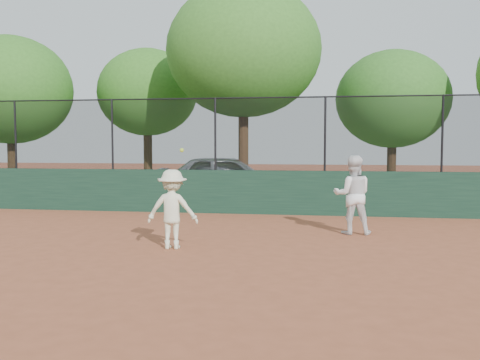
# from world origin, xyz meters

# --- Properties ---
(ground) EXTENTS (80.00, 80.00, 0.00)m
(ground) POSITION_xyz_m (0.00, 0.00, 0.00)
(ground) COLOR #9C5032
(ground) RESTS_ON ground
(back_wall) EXTENTS (26.00, 0.20, 1.20)m
(back_wall) POSITION_xyz_m (0.00, 6.00, 0.60)
(back_wall) COLOR #1A3928
(back_wall) RESTS_ON ground
(grass_strip) EXTENTS (36.00, 12.00, 0.01)m
(grass_strip) POSITION_xyz_m (0.00, 12.00, 0.00)
(grass_strip) COLOR #35551A
(grass_strip) RESTS_ON ground
(parked_car) EXTENTS (4.84, 2.51, 1.57)m
(parked_car) POSITION_xyz_m (-0.70, 8.95, 0.79)
(parked_car) COLOR #A9AFB3
(parked_car) RESTS_ON ground
(player_second) EXTENTS (0.85, 0.68, 1.69)m
(player_second) POSITION_xyz_m (3.10, 3.11, 0.84)
(player_second) COLOR white
(player_second) RESTS_ON ground
(player_main) EXTENTS (0.98, 0.67, 1.86)m
(player_main) POSITION_xyz_m (-0.27, 0.97, 0.73)
(player_main) COLOR #E6E8C5
(player_main) RESTS_ON ground
(fence_assembly) EXTENTS (26.00, 0.06, 2.00)m
(fence_assembly) POSITION_xyz_m (-0.03, 6.00, 2.24)
(fence_assembly) COLOR black
(fence_assembly) RESTS_ON back_wall
(tree_0) EXTENTS (4.83, 4.39, 6.09)m
(tree_0) POSITION_xyz_m (-9.58, 10.69, 3.99)
(tree_0) COLOR #412B17
(tree_0) RESTS_ON ground
(tree_1) EXTENTS (4.22, 3.84, 5.89)m
(tree_1) POSITION_xyz_m (-4.90, 13.19, 4.06)
(tree_1) COLOR #472E18
(tree_1) RESTS_ON ground
(tree_2) EXTENTS (5.47, 4.97, 7.58)m
(tree_2) POSITION_xyz_m (-0.38, 10.34, 5.20)
(tree_2) COLOR #4A301A
(tree_2) RESTS_ON ground
(tree_3) EXTENTS (4.41, 4.01, 5.56)m
(tree_3) POSITION_xyz_m (5.08, 13.13, 3.65)
(tree_3) COLOR #3A2413
(tree_3) RESTS_ON ground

